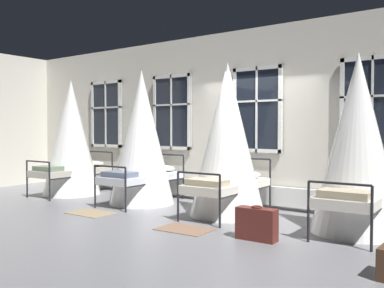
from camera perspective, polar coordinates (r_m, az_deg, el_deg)
name	(u,v)px	position (r m, az deg, el deg)	size (l,w,h in m)	color
ground	(222,218)	(7.36, 4.10, -9.82)	(25.11, 25.11, 0.00)	slate
back_wall_with_windows	(259,117)	(8.40, 9.04, 3.55)	(13.55, 0.10, 3.48)	beige
window_bank	(256,155)	(8.31, 8.64, -1.45)	(9.46, 0.10, 2.64)	black
cot_first	(72,139)	(10.21, -15.87, 0.61)	(1.32, 1.85, 2.63)	black
cot_second	(142,139)	(8.67, -6.76, 0.67)	(1.32, 1.86, 2.71)	black
cot_third	(227,141)	(7.41, 4.77, 0.35)	(1.32, 1.85, 2.68)	black
cot_fourth	(357,146)	(6.59, 21.32, -0.21)	(1.32, 1.85, 2.63)	black
rug_second	(91,213)	(7.91, -13.41, -9.00)	(0.80, 0.56, 0.01)	#8E7A5B
rug_third	(185,229)	(6.50, -0.95, -11.36)	(0.80, 0.56, 0.01)	brown
suitcase_dark	(257,224)	(5.92, 8.66, -10.54)	(0.56, 0.22, 0.47)	#5B231E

